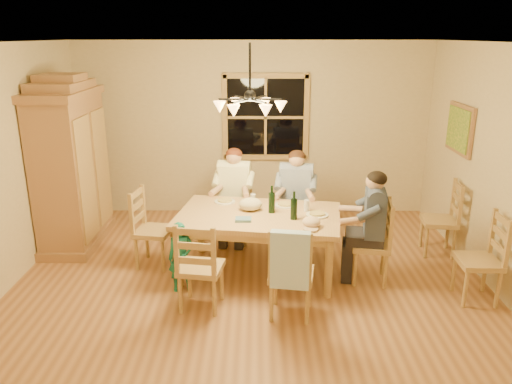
{
  "coord_description": "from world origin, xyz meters",
  "views": [
    {
      "loc": [
        0.08,
        -5.25,
        2.78
      ],
      "look_at": [
        0.06,
        0.1,
        1.08
      ],
      "focal_mm": 35.0,
      "sensor_mm": 36.0,
      "label": 1
    }
  ],
  "objects_px": {
    "chair_end_left": "(154,242)",
    "wine_bottle_b": "(294,205)",
    "child": "(181,257)",
    "chair_near_right": "(291,288)",
    "armoire": "(72,169)",
    "chair_near_left": "(201,281)",
    "adult_woman": "(234,184)",
    "chair_end_right": "(370,256)",
    "adult_plaid_man": "(296,187)",
    "chandelier": "(250,104)",
    "dining_table": "(259,221)",
    "chair_far_right": "(295,224)",
    "wine_bottle_a": "(272,199)",
    "chair_far_left": "(235,221)",
    "chair_spare_front": "(476,274)",
    "chair_spare_back": "(438,232)",
    "adult_slate_man": "(373,213)"
  },
  "relations": [
    {
      "from": "chair_end_left",
      "to": "wine_bottle_b",
      "type": "xyz_separation_m",
      "value": [
        1.7,
        -0.38,
        0.62
      ]
    },
    {
      "from": "child",
      "to": "chair_near_right",
      "type": "bearing_deg",
      "value": -36.85
    },
    {
      "from": "armoire",
      "to": "child",
      "type": "bearing_deg",
      "value": -39.91
    },
    {
      "from": "chair_near_left",
      "to": "adult_woman",
      "type": "relative_size",
      "value": 1.13
    },
    {
      "from": "child",
      "to": "chair_end_right",
      "type": "bearing_deg",
      "value": -7.24
    },
    {
      "from": "wine_bottle_b",
      "to": "adult_plaid_man",
      "type": "bearing_deg",
      "value": 84.38
    },
    {
      "from": "adult_woman",
      "to": "child",
      "type": "bearing_deg",
      "value": 77.95
    },
    {
      "from": "chair_near_left",
      "to": "chair_end_right",
      "type": "distance_m",
      "value": 2.0
    },
    {
      "from": "chandelier",
      "to": "dining_table",
      "type": "xyz_separation_m",
      "value": [
        0.09,
        0.28,
        -1.42
      ]
    },
    {
      "from": "dining_table",
      "to": "adult_plaid_man",
      "type": "relative_size",
      "value": 2.34
    },
    {
      "from": "chair_far_right",
      "to": "wine_bottle_b",
      "type": "relative_size",
      "value": 3.0
    },
    {
      "from": "chandelier",
      "to": "wine_bottle_a",
      "type": "distance_m",
      "value": 1.22
    },
    {
      "from": "chair_end_left",
      "to": "chair_near_right",
      "type": "bearing_deg",
      "value": 63.43
    },
    {
      "from": "chandelier",
      "to": "chair_far_left",
      "type": "bearing_deg",
      "value": 101.0
    },
    {
      "from": "adult_woman",
      "to": "chair_far_right",
      "type": "bearing_deg",
      "value": -180.0
    },
    {
      "from": "chair_far_right",
      "to": "adult_woman",
      "type": "bearing_deg",
      "value": 0.0
    },
    {
      "from": "dining_table",
      "to": "chair_far_right",
      "type": "distance_m",
      "value": 1.03
    },
    {
      "from": "chair_far_right",
      "to": "chair_spare_front",
      "type": "relative_size",
      "value": 1.0
    },
    {
      "from": "chair_end_right",
      "to": "chandelier",
      "type": "bearing_deg",
      "value": 101.85
    },
    {
      "from": "armoire",
      "to": "chair_near_right",
      "type": "height_order",
      "value": "armoire"
    },
    {
      "from": "chair_far_left",
      "to": "wine_bottle_b",
      "type": "relative_size",
      "value": 3.0
    },
    {
      "from": "armoire",
      "to": "wine_bottle_a",
      "type": "distance_m",
      "value": 2.82
    },
    {
      "from": "chandelier",
      "to": "chair_spare_front",
      "type": "xyz_separation_m",
      "value": [
        2.45,
        -0.37,
        -1.77
      ]
    },
    {
      "from": "chair_spare_front",
      "to": "chair_far_left",
      "type": "bearing_deg",
      "value": 61.2
    },
    {
      "from": "wine_bottle_a",
      "to": "chair_spare_back",
      "type": "relative_size",
      "value": 0.33
    },
    {
      "from": "dining_table",
      "to": "adult_woman",
      "type": "height_order",
      "value": "adult_woman"
    },
    {
      "from": "chandelier",
      "to": "chair_spare_back",
      "type": "bearing_deg",
      "value": 19.05
    },
    {
      "from": "adult_slate_man",
      "to": "wine_bottle_b",
      "type": "height_order",
      "value": "adult_slate_man"
    },
    {
      "from": "dining_table",
      "to": "chair_end_left",
      "type": "relative_size",
      "value": 2.07
    },
    {
      "from": "chair_far_left",
      "to": "adult_slate_man",
      "type": "bearing_deg",
      "value": 153.43
    },
    {
      "from": "chair_near_left",
      "to": "chair_spare_front",
      "type": "relative_size",
      "value": 1.0
    },
    {
      "from": "dining_table",
      "to": "adult_slate_man",
      "type": "height_order",
      "value": "adult_slate_man"
    },
    {
      "from": "chair_far_left",
      "to": "chair_end_right",
      "type": "height_order",
      "value": "same"
    },
    {
      "from": "chair_far_left",
      "to": "chair_near_right",
      "type": "distance_m",
      "value": 2.02
    },
    {
      "from": "chair_end_right",
      "to": "adult_slate_man",
      "type": "relative_size",
      "value": 1.13
    },
    {
      "from": "chandelier",
      "to": "child",
      "type": "bearing_deg",
      "value": -167.69
    },
    {
      "from": "armoire",
      "to": "chair_end_left",
      "type": "distance_m",
      "value": 1.61
    },
    {
      "from": "chair_end_left",
      "to": "adult_woman",
      "type": "distance_m",
      "value": 1.34
    },
    {
      "from": "armoire",
      "to": "wine_bottle_b",
      "type": "xyz_separation_m",
      "value": [
        2.91,
        -1.12,
        -0.13
      ]
    },
    {
      "from": "chair_end_left",
      "to": "chair_spare_back",
      "type": "distance_m",
      "value": 3.68
    },
    {
      "from": "dining_table",
      "to": "chair_spare_front",
      "type": "xyz_separation_m",
      "value": [
        2.36,
        -0.64,
        -0.36
      ]
    },
    {
      "from": "armoire",
      "to": "wine_bottle_a",
      "type": "bearing_deg",
      "value": -18.58
    },
    {
      "from": "adult_plaid_man",
      "to": "wine_bottle_a",
      "type": "bearing_deg",
      "value": 75.09
    },
    {
      "from": "chair_far_right",
      "to": "chair_end_left",
      "type": "bearing_deg",
      "value": 27.98
    },
    {
      "from": "chair_near_left",
      "to": "chair_near_right",
      "type": "distance_m",
      "value": 0.95
    },
    {
      "from": "adult_plaid_man",
      "to": "chair_spare_back",
      "type": "xyz_separation_m",
      "value": [
        1.86,
        -0.26,
        -0.54
      ]
    },
    {
      "from": "adult_plaid_man",
      "to": "adult_slate_man",
      "type": "xyz_separation_m",
      "value": [
        0.8,
        -1.03,
        0.0
      ]
    },
    {
      "from": "armoire",
      "to": "wine_bottle_a",
      "type": "height_order",
      "value": "armoire"
    },
    {
      "from": "adult_woman",
      "to": "child",
      "type": "xyz_separation_m",
      "value": [
        -0.53,
        -1.4,
        -0.44
      ]
    },
    {
      "from": "chandelier",
      "to": "chair_spare_back",
      "type": "xyz_separation_m",
      "value": [
        2.45,
        0.85,
        -1.77
      ]
    }
  ]
}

